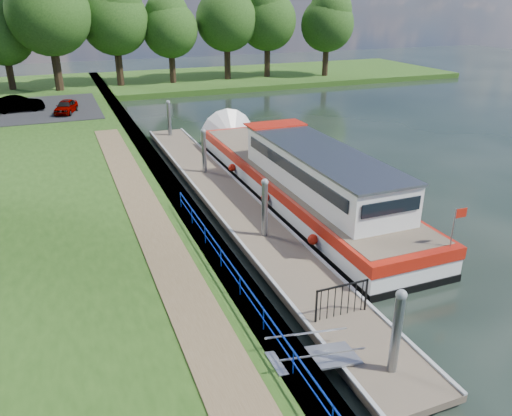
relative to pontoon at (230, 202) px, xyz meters
name	(u,v)px	position (x,y,z in m)	size (l,w,h in m)	color
ground	(379,370)	(0.00, -13.00, -0.18)	(160.00, 160.00, 0.00)	black
bank_edge	(171,192)	(-2.55, 2.00, 0.20)	(1.10, 90.00, 0.78)	#473D2D
far_bank	(219,79)	(12.00, 39.00, 0.12)	(60.00, 18.00, 0.60)	#224313
footpath	(164,250)	(-4.40, -5.00, 0.62)	(1.60, 40.00, 0.05)	brown
carpark	(13,111)	(-11.00, 25.00, 0.62)	(14.00, 12.00, 0.06)	black
blue_fence	(251,296)	(-2.75, -10.00, 1.13)	(0.04, 18.04, 0.72)	#0C2DBF
pontoon	(230,202)	(0.00, 0.00, 0.00)	(2.50, 30.00, 0.56)	brown
mooring_piles	(230,182)	(0.00, 0.00, 1.10)	(0.30, 27.30, 3.55)	gray
gangway	(314,357)	(-1.85, -12.50, 0.44)	(2.58, 1.00, 0.92)	#A5A8AD
gate_panel	(342,296)	(0.00, -10.80, 0.97)	(1.85, 0.05, 1.15)	black
barge	(292,175)	(3.60, 0.33, 0.90)	(4.36, 21.15, 4.78)	black
horizon_trees	(103,16)	(-1.61, 35.68, 7.76)	(54.38, 10.03, 12.87)	#332316
car_a	(66,107)	(-6.77, 22.02, 1.21)	(1.32, 3.27, 1.12)	#999999
car_b	(19,104)	(-10.41, 24.26, 1.31)	(1.39, 3.97, 1.31)	#999999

